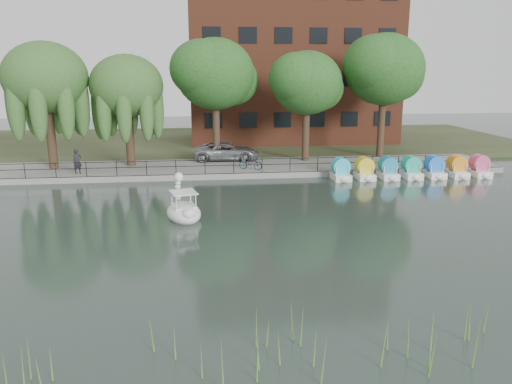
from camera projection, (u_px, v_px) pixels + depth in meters
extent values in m
plane|color=#3A4B45|center=(255.00, 242.00, 22.28)|extent=(120.00, 120.00, 0.00)
cube|color=gray|center=(231.00, 168.00, 37.65)|extent=(40.00, 6.00, 0.40)
cube|color=gray|center=(234.00, 176.00, 34.81)|extent=(40.00, 0.25, 0.40)
cube|color=#47512D|center=(222.00, 142.00, 51.15)|extent=(60.00, 22.00, 0.36)
cylinder|color=black|center=(234.00, 160.00, 34.72)|extent=(32.00, 0.04, 0.04)
cylinder|color=black|center=(234.00, 165.00, 34.82)|extent=(32.00, 0.04, 0.04)
cylinder|color=black|center=(234.00, 166.00, 34.83)|extent=(0.05, 0.05, 1.00)
cube|color=#4C1E16|center=(291.00, 49.00, 49.70)|extent=(20.00, 10.00, 18.00)
cylinder|color=#473323|center=(51.00, 140.00, 36.12)|extent=(0.60, 0.60, 4.20)
ellipsoid|color=#4A7133|center=(45.00, 77.00, 35.05)|extent=(5.88, 5.88, 5.00)
cylinder|color=#473323|center=(130.00, 140.00, 37.27)|extent=(0.60, 0.60, 3.80)
ellipsoid|color=#4A7133|center=(127.00, 86.00, 36.30)|extent=(5.32, 5.32, 4.52)
cylinder|color=#473323|center=(216.00, 133.00, 38.87)|extent=(0.60, 0.60, 4.50)
ellipsoid|color=#336D29|center=(215.00, 74.00, 37.79)|extent=(6.00, 6.00, 5.10)
cylinder|color=#473323|center=(306.00, 135.00, 39.23)|extent=(0.60, 0.60, 4.05)
ellipsoid|color=#336D29|center=(307.00, 83.00, 38.25)|extent=(5.40, 5.40, 4.59)
cylinder|color=#473323|center=(381.00, 128.00, 40.83)|extent=(0.60, 0.60, 4.72)
ellipsoid|color=#336D29|center=(385.00, 69.00, 39.70)|extent=(6.30, 6.30, 5.36)
imported|color=gray|center=(226.00, 150.00, 39.54)|extent=(3.09, 6.08, 1.65)
imported|color=gray|center=(251.00, 162.00, 36.08)|extent=(1.25, 1.81, 1.00)
imported|color=black|center=(77.00, 160.00, 34.39)|extent=(0.86, 0.81, 1.98)
ellipsoid|color=white|center=(184.00, 213.00, 25.67)|extent=(2.30, 3.00, 0.59)
cube|color=white|center=(184.00, 208.00, 25.51)|extent=(1.35, 1.42, 0.30)
cube|color=white|center=(183.00, 192.00, 25.36)|extent=(1.53, 1.60, 0.06)
ellipsoid|color=white|center=(189.00, 214.00, 24.59)|extent=(0.72, 0.63, 0.55)
sphere|color=white|center=(179.00, 177.00, 26.06)|extent=(0.47, 0.47, 0.47)
cone|color=black|center=(177.00, 176.00, 26.35)|extent=(0.26, 0.30, 0.20)
cylinder|color=yellow|center=(178.00, 177.00, 26.22)|extent=(0.27, 0.16, 0.26)
cube|color=white|center=(341.00, 177.00, 34.60)|extent=(1.15, 1.70, 0.44)
cylinder|color=#2BC0D9|center=(341.00, 166.00, 34.52)|extent=(0.90, 1.20, 0.90)
cube|color=white|center=(364.00, 176.00, 34.79)|extent=(1.15, 1.70, 0.44)
cylinder|color=yellow|center=(364.00, 165.00, 34.71)|extent=(0.90, 1.20, 0.90)
cube|color=white|center=(388.00, 175.00, 34.98)|extent=(1.15, 1.70, 0.44)
cylinder|color=teal|center=(388.00, 165.00, 34.90)|extent=(0.90, 1.20, 0.90)
cube|color=white|center=(411.00, 175.00, 35.17)|extent=(1.15, 1.70, 0.44)
cylinder|color=#1CB08E|center=(411.00, 164.00, 35.09)|extent=(0.90, 1.20, 0.90)
cube|color=white|center=(434.00, 174.00, 35.36)|extent=(1.15, 1.70, 0.44)
cylinder|color=blue|center=(434.00, 164.00, 35.28)|extent=(0.90, 1.20, 0.90)
cube|color=white|center=(457.00, 174.00, 35.55)|extent=(1.15, 1.70, 0.44)
cylinder|color=orange|center=(457.00, 163.00, 35.47)|extent=(0.90, 1.20, 0.90)
cube|color=white|center=(479.00, 173.00, 35.74)|extent=(1.15, 1.70, 0.44)
cylinder|color=#D44A7C|center=(479.00, 163.00, 35.66)|extent=(0.90, 1.20, 0.90)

